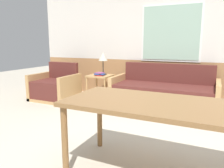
% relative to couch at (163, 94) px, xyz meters
% --- Properties ---
extents(ground_plane, '(16.00, 16.00, 0.00)m').
position_rel_couch_xyz_m(ground_plane, '(0.34, -2.10, -0.26)').
color(ground_plane, beige).
extents(wall_back, '(7.20, 0.09, 2.70)m').
position_rel_couch_xyz_m(wall_back, '(0.33, 0.53, 1.09)').
color(wall_back, '#AD7A4C').
rests_on(wall_back, ground_plane).
extents(couch, '(2.02, 0.85, 0.83)m').
position_rel_couch_xyz_m(couch, '(0.00, 0.00, 0.00)').
color(couch, tan).
rests_on(couch, ground_plane).
extents(armchair, '(0.93, 0.77, 0.82)m').
position_rel_couch_xyz_m(armchair, '(-2.31, -0.47, 0.00)').
color(armchair, tan).
rests_on(armchair, ground_plane).
extents(side_table, '(0.50, 0.50, 0.55)m').
position_rel_couch_xyz_m(side_table, '(-1.40, -0.02, 0.19)').
color(side_table, tan).
rests_on(side_table, ground_plane).
extents(table_lamp, '(0.20, 0.20, 0.50)m').
position_rel_couch_xyz_m(table_lamp, '(-1.38, 0.07, 0.68)').
color(table_lamp, '#262628').
rests_on(table_lamp, side_table).
extents(book_stack, '(0.24, 0.18, 0.07)m').
position_rel_couch_xyz_m(book_stack, '(-1.37, -0.11, 0.33)').
color(book_stack, '#B22823').
rests_on(book_stack, side_table).
extents(dining_table, '(1.81, 0.80, 0.73)m').
position_rel_couch_xyz_m(dining_table, '(0.52, -2.38, 0.40)').
color(dining_table, olive).
rests_on(dining_table, ground_plane).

